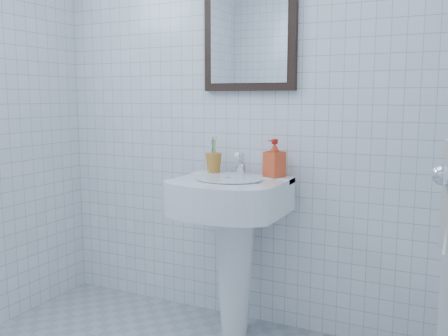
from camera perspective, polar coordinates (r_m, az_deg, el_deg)
The scene contains 7 objects.
wall_back at distance 2.64m, azimuth 1.66°, elevation 9.01°, with size 2.20×0.02×2.50m, color white.
washbasin at distance 2.51m, azimuth 0.99°, elevation -7.07°, with size 0.53×0.39×0.82m.
faucet at distance 2.53m, azimuth 1.94°, elevation 0.27°, with size 0.05×0.11×0.12m.
toothbrush_cup at distance 2.61m, azimuth -1.20°, elevation 0.61°, with size 0.09×0.09×0.10m, color #C37B2B, non-canonical shape.
soap_dispenser at distance 2.48m, azimuth 5.79°, elevation 1.13°, with size 0.08×0.09×0.19m, color red.
wall_mirror at distance 2.62m, azimuth 2.92°, elevation 15.59°, with size 0.50×0.04×0.62m.
hand_towel at distance 1.96m, azimuth 24.14°, elevation -2.55°, with size 0.03×0.16×0.38m, color silver.
Camera 1 is at (1.09, -1.21, 1.21)m, focal length 40.00 mm.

